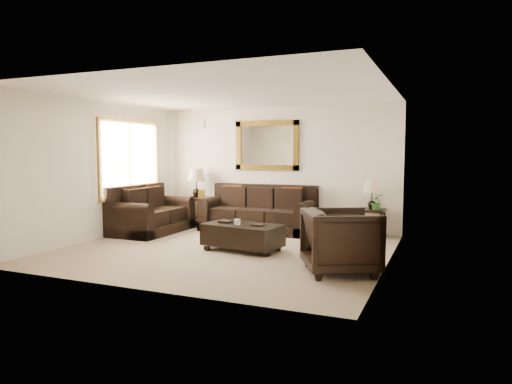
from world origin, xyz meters
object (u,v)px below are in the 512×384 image
at_px(coffee_table, 242,234).
at_px(sofa, 259,214).
at_px(end_table_left, 197,188).
at_px(end_table_right, 372,200).
at_px(loveseat, 149,215).
at_px(armchair, 341,238).

bearing_deg(coffee_table, sofa, 113.76).
bearing_deg(end_table_left, end_table_right, 0.59).
bearing_deg(sofa, coffee_table, -75.79).
distance_m(end_table_left, end_table_right, 4.00).
height_order(loveseat, coffee_table, loveseat).
bearing_deg(coffee_table, loveseat, 170.73).
height_order(sofa, end_table_left, end_table_left).
xyz_separation_m(end_table_left, coffee_table, (2.13, -2.10, -0.58)).
distance_m(loveseat, armchair, 4.78).
bearing_deg(loveseat, armchair, -110.71).
bearing_deg(sofa, end_table_left, 175.34).
xyz_separation_m(coffee_table, armchair, (1.89, -0.81, 0.21)).
bearing_deg(armchair, end_table_left, 26.98).
relative_size(end_table_right, armchair, 1.15).
bearing_deg(sofa, loveseat, -152.25).
xyz_separation_m(loveseat, end_table_left, (0.45, 1.23, 0.49)).
bearing_deg(armchair, sofa, 13.58).
bearing_deg(loveseat, coffee_table, -108.81).
distance_m(sofa, coffee_table, 2.03).
relative_size(sofa, loveseat, 1.35).
relative_size(loveseat, coffee_table, 1.23).
xyz_separation_m(sofa, loveseat, (-2.08, -1.09, 0.01)).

